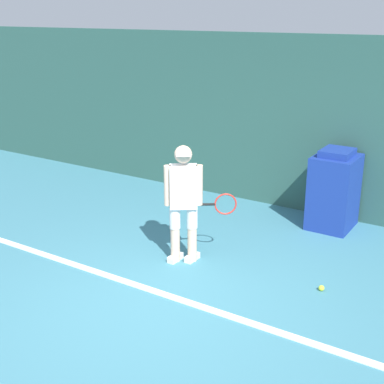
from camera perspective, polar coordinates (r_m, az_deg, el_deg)
The scene contains 6 objects.
ground_plane at distance 6.07m, azimuth -3.97°, elevation -11.92°, with size 24.00×24.00×0.00m, color teal.
back_wall at distance 8.67m, azimuth 10.67°, elevation 7.11°, with size 24.00×0.10×2.77m.
court_baseline at distance 6.23m, azimuth -2.67°, elevation -10.95°, with size 21.60×0.10×0.01m.
tennis_player at distance 6.71m, azimuth -0.83°, elevation -0.77°, with size 0.76×0.58×1.54m.
tennis_ball at distance 6.49m, azimuth 13.64°, elevation -9.93°, with size 0.07×0.07×0.07m.
covered_chair at distance 8.17m, azimuth 14.91°, elevation 0.17°, with size 0.61×0.72×1.20m.
Camera 1 is at (3.15, -4.17, 3.10)m, focal length 50.00 mm.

